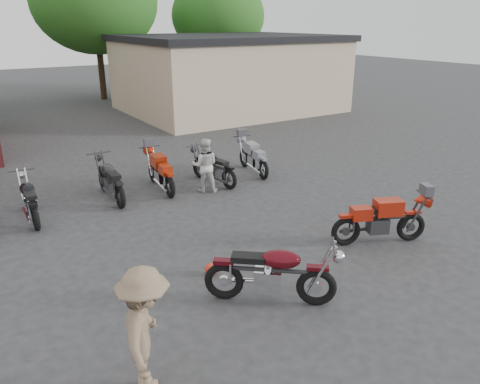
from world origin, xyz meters
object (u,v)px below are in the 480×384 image
vintage_motorcycle (273,269)px  person_light (205,165)px  row_bike_4 (160,170)px  row_bike_6 (253,155)px  person_tan (146,334)px  row_bike_2 (29,197)px  row_bike_5 (213,165)px  helmet (211,269)px  row_bike_3 (110,178)px  sportbike (382,218)px

vintage_motorcycle → person_light: size_ratio=1.42×
row_bike_4 → row_bike_6: size_ratio=1.04×
vintage_motorcycle → person_tan: (-2.51, -0.80, 0.27)m
row_bike_6 → row_bike_2: bearing=100.8°
person_light → vintage_motorcycle: bearing=102.8°
row_bike_2 → vintage_motorcycle: bearing=-153.3°
person_tan → row_bike_5: bearing=-9.1°
helmet → row_bike_2: bearing=117.1°
vintage_motorcycle → person_tan: person_tan is taller
row_bike_2 → helmet: bearing=-151.2°
row_bike_3 → row_bike_6: size_ratio=1.07×
sportbike → person_light: size_ratio=1.34×
row_bike_3 → row_bike_4: size_ratio=1.03×
person_tan → row_bike_2: bearing=28.1°
sportbike → helmet: 3.78m
person_tan → row_bike_5: person_tan is taller
person_tan → row_bike_6: size_ratio=0.93×
helmet → row_bike_6: bearing=48.8°
sportbike → row_bike_5: 5.42m
vintage_motorcycle → row_bike_6: size_ratio=1.12×
row_bike_5 → row_bike_6: row_bike_6 is taller
sportbike → row_bike_3: 6.89m
row_bike_2 → row_bike_4: bearing=-83.5°
person_light → row_bike_5: person_light is taller
helmet → person_tan: 3.10m
person_tan → row_bike_6: (6.23, 6.87, -0.33)m
vintage_motorcycle → row_bike_2: vintage_motorcycle is taller
row_bike_2 → row_bike_4: 3.46m
person_tan → row_bike_3: (1.80, 7.01, -0.29)m
row_bike_3 → person_tan: bearing=167.2°
vintage_motorcycle → row_bike_3: size_ratio=1.04×
person_light → row_bike_5: (0.52, 0.49, -0.20)m
vintage_motorcycle → person_tan: 2.65m
helmet → row_bike_4: row_bike_4 is taller
person_light → row_bike_6: person_light is taller
row_bike_3 → row_bike_5: bearing=-94.9°
row_bike_3 → row_bike_4: (1.41, -0.01, -0.01)m
row_bike_4 → row_bike_6: (3.02, -0.12, -0.02)m
sportbike → row_bike_3: row_bike_3 is taller
row_bike_3 → row_bike_4: row_bike_3 is taller
person_light → person_tan: (-4.18, -6.19, 0.14)m
person_tan → row_bike_6: bearing=-16.1°
helmet → person_tan: size_ratio=0.14×
person_tan → row_bike_4: bearing=1.4°
sportbike → row_bike_6: bearing=108.8°
sportbike → row_bike_6: size_ratio=1.06×
row_bike_4 → row_bike_3: bearing=94.6°
row_bike_3 → row_bike_6: row_bike_3 is taller
sportbike → row_bike_2: size_ratio=1.04×
row_bike_5 → row_bike_4: bearing=68.8°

